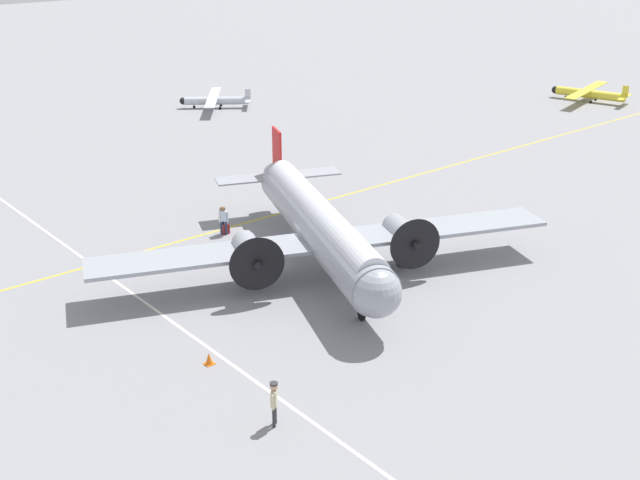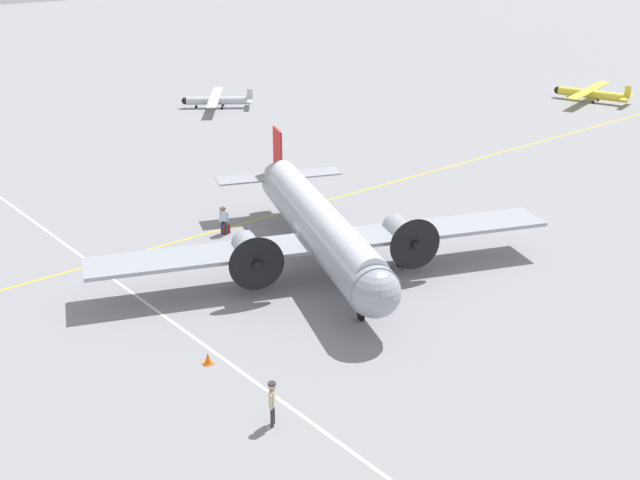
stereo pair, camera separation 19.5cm
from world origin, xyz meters
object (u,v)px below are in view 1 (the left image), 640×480
at_px(passenger_boarding, 222,217).
at_px(suitcase_near_door, 226,229).
at_px(crew_foreground, 274,399).
at_px(light_aircraft_taxiing, 214,100).
at_px(airliner_main, 322,228).
at_px(traffic_cone, 209,359).
at_px(light_aircraft_distant, 588,93).
at_px(ramp_agent, 224,217).

height_order(passenger_boarding, suitcase_near_door, passenger_boarding).
bearing_deg(crew_foreground, suitcase_near_door, 17.91).
xyz_separation_m(crew_foreground, light_aircraft_taxiing, (27.72, 47.20, -0.38)).
distance_m(suitcase_near_door, light_aircraft_taxiing, 34.61).
bearing_deg(airliner_main, light_aircraft_taxiing, 177.67).
bearing_deg(traffic_cone, light_aircraft_taxiing, 56.92).
relative_size(passenger_boarding, light_aircraft_distant, 0.16).
height_order(passenger_boarding, ramp_agent, ramp_agent).
xyz_separation_m(crew_foreground, passenger_boarding, (9.43, 17.96, -0.13)).
relative_size(crew_foreground, ramp_agent, 1.03).
height_order(airliner_main, light_aircraft_taxiing, airliner_main).
distance_m(light_aircraft_distant, traffic_cone, 62.00).
xyz_separation_m(suitcase_near_door, light_aircraft_taxiing, (18.16, 29.45, 0.49)).
xyz_separation_m(crew_foreground, light_aircraft_distant, (59.32, 24.99, -0.34)).
bearing_deg(ramp_agent, airliner_main, -21.32).
relative_size(passenger_boarding, ramp_agent, 0.94).
relative_size(light_aircraft_taxiing, traffic_cone, 15.20).
distance_m(light_aircraft_taxiing, traffic_cone, 49.87).
bearing_deg(light_aircraft_taxiing, passenger_boarding, 94.91).
bearing_deg(suitcase_near_door, light_aircraft_distant, 8.29).
bearing_deg(light_aircraft_distant, airliner_main, 92.14).
bearing_deg(crew_foreground, traffic_cone, 40.97).
height_order(airliner_main, suitcase_near_door, airliner_main).
bearing_deg(passenger_boarding, light_aircraft_distant, 166.65).
distance_m(crew_foreground, light_aircraft_distant, 64.38).
distance_m(airliner_main, ramp_agent, 8.00).
height_order(suitcase_near_door, light_aircraft_distant, light_aircraft_distant).
relative_size(crew_foreground, passenger_boarding, 1.10).
height_order(airliner_main, ramp_agent, airliner_main).
bearing_deg(suitcase_near_door, airliner_main, -81.64).
xyz_separation_m(ramp_agent, light_aircraft_taxiing, (18.29, 29.44, -0.32)).
relative_size(passenger_boarding, light_aircraft_taxiing, 0.21).
bearing_deg(suitcase_near_door, ramp_agent, 174.76).
relative_size(suitcase_near_door, traffic_cone, 1.18).
distance_m(passenger_boarding, light_aircraft_taxiing, 34.48).
bearing_deg(airliner_main, ramp_agent, -148.49).
height_order(passenger_boarding, traffic_cone, passenger_boarding).
height_order(crew_foreground, passenger_boarding, crew_foreground).
distance_m(ramp_agent, light_aircraft_distant, 50.42).
xyz_separation_m(passenger_boarding, light_aircraft_taxiing, (18.28, 29.24, -0.25)).
distance_m(crew_foreground, traffic_cone, 5.52).
bearing_deg(ramp_agent, light_aircraft_distant, 67.65).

